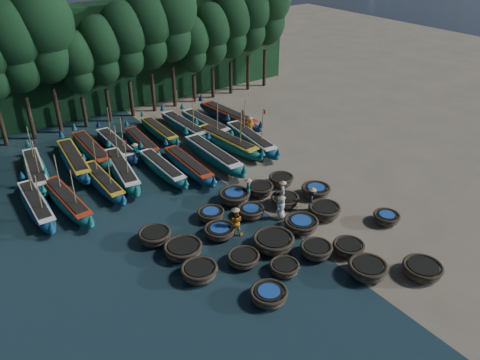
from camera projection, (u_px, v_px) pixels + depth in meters
ground at (258, 207)px, 31.11m from camera, size 120.00×120.00×0.00m
foliage_wall at (112, 57)px, 45.31m from camera, size 40.00×3.00×10.00m
coracle_3 at (367, 269)px, 24.86m from camera, size 2.19×2.19×0.84m
coracle_4 at (422, 269)px, 24.96m from camera, size 2.55×2.55×0.71m
coracle_5 at (269, 295)px, 23.29m from camera, size 1.93×1.93×0.69m
coracle_6 at (284, 268)px, 25.13m from camera, size 1.94×1.94×0.64m
coracle_7 at (316, 250)px, 26.38m from camera, size 1.97×1.97×0.75m
coracle_8 at (349, 248)px, 26.63m from camera, size 1.89×1.89×0.68m
coracle_9 at (386, 218)px, 29.29m from camera, size 1.98×1.98×0.65m
coracle_10 at (199, 272)px, 24.77m from camera, size 2.23×2.23×0.76m
coracle_11 at (244, 258)px, 25.82m from camera, size 2.04×2.04×0.65m
coracle_12 at (273, 242)px, 26.97m from camera, size 2.98×2.98×0.82m
coracle_13 at (301, 224)px, 28.59m from camera, size 2.63×2.63×0.75m
coracle_14 at (324, 211)px, 29.84m from camera, size 2.37×2.37×0.81m
coracle_15 at (183, 249)px, 26.46m from camera, size 2.32×2.32×0.73m
coracle_16 at (220, 231)px, 28.06m from camera, size 1.97×1.97×0.64m
coracle_17 at (251, 212)px, 29.89m from camera, size 1.99×1.99×0.67m
coracle_18 at (285, 200)px, 31.04m from camera, size 2.13×2.13×0.70m
coracle_19 at (316, 191)px, 32.07m from camera, size 2.01×2.01×0.75m
coracle_20 at (155, 236)px, 27.53m from camera, size 1.96×1.96×0.76m
coracle_21 at (211, 214)px, 29.66m from camera, size 1.90×1.90×0.63m
coracle_22 at (234, 197)px, 31.33m from camera, size 2.14×2.14×0.82m
coracle_23 at (260, 189)px, 32.30m from camera, size 2.13×2.13×0.73m
coracle_24 at (281, 180)px, 33.47m from camera, size 1.92×1.92×0.72m
long_boat_0 at (37, 205)px, 30.34m from camera, size 1.52×7.89×3.35m
long_boat_1 at (67, 201)px, 30.75m from camera, size 1.94×8.12×3.45m
long_boat_2 at (103, 182)px, 32.99m from camera, size 1.42×7.74×3.29m
long_boat_3 at (122, 170)px, 34.40m from camera, size 2.71×8.42×3.62m
long_boat_4 at (162, 168)px, 34.85m from camera, size 1.38×7.70×1.35m
long_boat_5 at (188, 165)px, 35.16m from camera, size 1.60×7.94×1.40m
long_boat_6 at (213, 155)px, 36.54m from camera, size 1.66×8.98×1.58m
long_boat_7 at (227, 142)px, 38.69m from camera, size 2.48×8.82×3.77m
long_boat_8 at (251, 139)px, 39.17m from camera, size 2.44×8.62×3.68m
long_boat_9 at (36, 170)px, 34.38m from camera, size 2.46×8.37×3.58m
long_boat_10 at (74, 160)px, 35.80m from camera, size 2.31×8.71×1.54m
long_boat_11 at (91, 149)px, 37.44m from camera, size 1.57×8.56×1.51m
long_boat_12 at (116, 145)px, 38.24m from camera, size 1.46×8.11×3.44m
long_boat_13 at (142, 142)px, 38.88m from camera, size 1.66×7.25×1.28m
long_boat_14 at (159, 131)px, 40.86m from camera, size 1.44×7.38×1.30m
long_boat_15 at (184, 126)px, 41.64m from camera, size 1.62×8.36×3.55m
long_boat_16 at (205, 124)px, 42.19m from camera, size 1.78×8.24×1.45m
long_boat_17 at (229, 116)px, 43.58m from camera, size 2.37×9.19×1.62m
fisherman_0 at (281, 207)px, 29.45m from camera, size 0.86×0.62×1.84m
fisherman_1 at (248, 188)px, 31.43m from camera, size 0.58×0.68×1.77m
fisherman_2 at (236, 221)px, 27.99m from camera, size 1.10×1.09×1.99m
fisherman_3 at (312, 199)px, 30.31m from camera, size 1.02×1.22×1.84m
fisherman_4 at (282, 192)px, 31.11m from camera, size 0.84×1.01×1.81m
fisherman_5 at (136, 153)px, 36.18m from camera, size 1.23×1.56×1.85m
fisherman_6 at (250, 126)px, 40.71m from camera, size 1.00×0.87×1.93m
tree_3 at (13, 46)px, 36.75m from camera, size 4.92×4.92×11.60m
tree_4 at (42, 33)px, 37.59m from camera, size 5.34×5.34×12.58m
tree_5 at (76, 62)px, 40.08m from camera, size 3.68×3.68×8.68m
tree_6 at (100, 50)px, 40.91m from camera, size 4.09×4.09×9.65m
tree_7 at (124, 39)px, 41.74m from camera, size 4.51×4.51×10.63m
tree_8 at (147, 28)px, 42.57m from camera, size 4.92×4.92×11.60m
tree_9 at (169, 18)px, 43.40m from camera, size 5.34×5.34×12.58m
tree_10 at (192, 44)px, 45.89m from camera, size 3.68×3.68×8.68m
tree_11 at (211, 34)px, 46.73m from camera, size 4.09×4.09×9.65m
tree_12 at (230, 24)px, 47.56m from camera, size 4.51×4.51×10.63m
tree_13 at (248, 15)px, 48.39m from camera, size 4.92×4.92×11.60m
tree_14 at (266, 6)px, 49.22m from camera, size 5.34×5.34×12.58m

